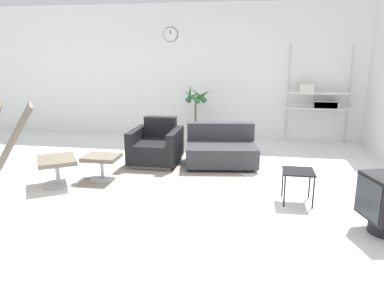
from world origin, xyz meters
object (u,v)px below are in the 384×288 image
at_px(ottoman, 102,161).
at_px(couch_low, 221,150).
at_px(armchair_red, 156,147).
at_px(side_table, 298,175).
at_px(potted_plant, 196,115).
at_px(lounge_chair, 22,136).
at_px(shelf_unit, 319,100).

bearing_deg(ottoman, couch_low, 32.28).
xyz_separation_m(armchair_red, side_table, (2.16, -1.37, 0.09)).
relative_size(armchair_red, potted_plant, 0.71).
bearing_deg(armchair_red, potted_plant, -104.62).
bearing_deg(lounge_chair, ottoman, 90.00).
relative_size(potted_plant, shelf_unit, 0.60).
distance_m(ottoman, shelf_unit, 4.49).
bearing_deg(potted_plant, couch_low, -66.25).
relative_size(lounge_chair, shelf_unit, 0.64).
bearing_deg(side_table, potted_plant, 120.46).
bearing_deg(shelf_unit, ottoman, -140.87).
height_order(ottoman, potted_plant, potted_plant).
height_order(ottoman, shelf_unit, shelf_unit).
distance_m(lounge_chair, ottoman, 1.11).
relative_size(ottoman, armchair_red, 0.59).
height_order(lounge_chair, potted_plant, lounge_chair).
xyz_separation_m(ottoman, armchair_red, (0.57, 0.95, -0.00)).
bearing_deg(potted_plant, lounge_chair, -120.95).
bearing_deg(potted_plant, ottoman, -111.56).
relative_size(lounge_chair, couch_low, 1.01).
distance_m(ottoman, couch_low, 1.96).
relative_size(side_table, potted_plant, 0.35).
distance_m(couch_low, potted_plant, 1.66).
relative_size(lounge_chair, potted_plant, 1.06).
distance_m(side_table, shelf_unit, 3.34).
bearing_deg(ottoman, shelf_unit, 39.13).
relative_size(ottoman, shelf_unit, 0.25).
height_order(side_table, shelf_unit, shelf_unit).
relative_size(lounge_chair, armchair_red, 1.48).
distance_m(lounge_chair, armchair_red, 2.12).
distance_m(armchair_red, couch_low, 1.09).
bearing_deg(armchair_red, ottoman, 59.49).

